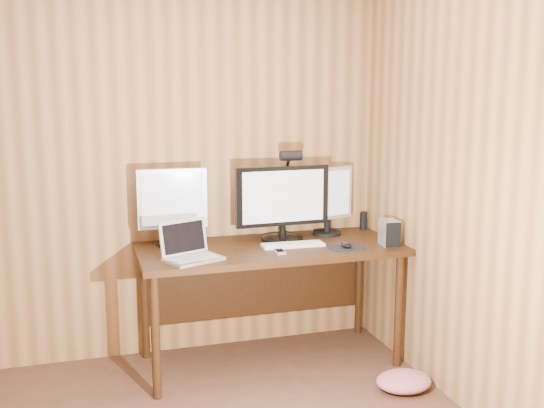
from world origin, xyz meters
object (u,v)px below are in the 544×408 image
monitor_center (282,202)px  phone (280,252)px  monitor_left (172,204)px  keyboard (293,245)px  mouse (346,245)px  speaker (363,221)px  laptop (189,250)px  desk (266,262)px  hard_drive (389,233)px  desk_lamp (288,180)px  monitor_right (327,199)px

monitor_center → phone: monitor_center is taller
monitor_left → keyboard: monitor_left is taller
mouse → speaker: bearing=49.2°
keyboard → phone: 0.18m
monitor_center → laptop: 0.73m
desk → keyboard: (0.14, -0.12, 0.13)m
hard_drive → monitor_center: bearing=159.1°
phone → desk_lamp: (0.18, 0.39, 0.37)m
speaker → desk_lamp: (-0.57, -0.07, 0.32)m
monitor_right → desk_lamp: desk_lamp is taller
keyboard → phone: keyboard is taller
monitor_right → mouse: bearing=-112.7°
mouse → laptop: bearing=172.8°
laptop → desk_lamp: size_ratio=0.60×
keyboard → hard_drive: size_ratio=2.47×
desk → phone: bearing=-88.0°
monitor_center → speaker: monitor_center is taller
monitor_center → phone: size_ratio=5.61×
monitor_right → keyboard: bearing=-162.1°
laptop → keyboard: size_ratio=0.94×
desk_lamp → phone: bearing=-132.0°
hard_drive → desk_lamp: desk_lamp is taller
hard_drive → laptop: bearing=-174.4°
keyboard → speaker: (0.62, 0.32, 0.05)m
monitor_right → phone: size_ratio=4.10×
hard_drive → speaker: 0.47m
phone → keyboard: bearing=47.8°
monitor_center → laptop: (-0.64, -0.28, -0.19)m
phone → speaker: speaker is taller
monitor_center → laptop: bearing=-158.5°
desk → desk_lamp: desk_lamp is taller
monitor_center → keyboard: monitor_center is taller
speaker → monitor_left: bearing=-176.1°
mouse → speaker: size_ratio=0.87×
laptop → mouse: bearing=-24.4°
monitor_center → laptop: size_ratio=1.67×
mouse → desk_lamp: (-0.24, 0.40, 0.35)m
desk_lamp → keyboard: bearing=-118.4°
monitor_right → hard_drive: 0.49m
laptop → hard_drive: 1.23m
monitor_right → desk_lamp: size_ratio=0.74×
desk → laptop: laptop is taller
desk → laptop: bearing=-155.9°
keyboard → monitor_left: bearing=163.7°
hard_drive → speaker: (0.04, 0.47, -0.02)m
monitor_right → phone: bearing=-159.4°
desk → monitor_center: 0.39m
phone → monitor_center: bearing=71.5°
desk → speaker: 0.80m
monitor_center → monitor_right: 0.34m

